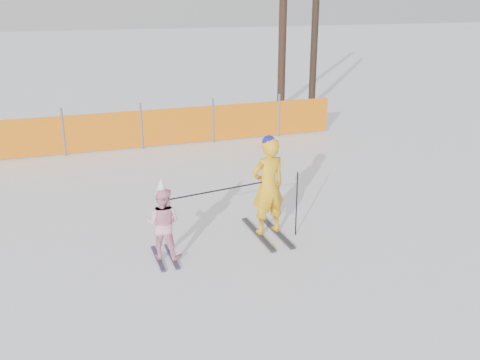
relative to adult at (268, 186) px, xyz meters
The scene contains 6 objects.
ground 1.05m from the adult, 142.08° to the right, with size 120.00×120.00×0.00m, color white.
adult is the anchor object (origin of this frame).
child 1.92m from the adult, behind, with size 0.71×0.88×1.34m.
ski_poles 0.41m from the adult, 154.87° to the right, with size 2.22×0.29×1.15m.
safety_fence 7.60m from the adult, 125.30° to the left, with size 17.61×0.06×1.25m.
tree_trunks 11.59m from the adult, 62.90° to the left, with size 1.35×0.64×6.98m.
Camera 1 is at (-2.84, -7.51, 3.95)m, focal length 40.00 mm.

